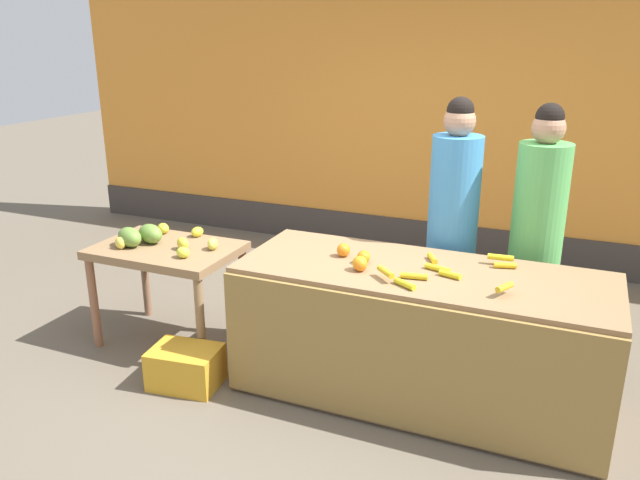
# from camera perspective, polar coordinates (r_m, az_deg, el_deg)

# --- Properties ---
(ground_plane) EXTENTS (24.00, 24.00, 0.00)m
(ground_plane) POSITION_cam_1_polar(r_m,az_deg,el_deg) (4.31, 2.15, -12.39)
(ground_plane) COLOR #665B4C
(market_wall_back) EXTENTS (8.41, 0.23, 2.85)m
(market_wall_back) POSITION_cam_1_polar(r_m,az_deg,el_deg) (6.37, 11.25, 10.79)
(market_wall_back) COLOR orange
(market_wall_back) RESTS_ON ground
(fruit_stall_counter) EXTENTS (2.24, 0.87, 0.85)m
(fruit_stall_counter) POSITION_cam_1_polar(r_m,az_deg,el_deg) (3.97, 9.04, -8.54)
(fruit_stall_counter) COLOR olive
(fruit_stall_counter) RESTS_ON ground
(side_table_wooden) EXTENTS (1.01, 0.68, 0.75)m
(side_table_wooden) POSITION_cam_1_polar(r_m,az_deg,el_deg) (4.65, -13.79, -1.75)
(side_table_wooden) COLOR olive
(side_table_wooden) RESTS_ON ground
(banana_bunch_pile) EXTENTS (0.77, 0.65, 0.07)m
(banana_bunch_pile) POSITION_cam_1_polar(r_m,az_deg,el_deg) (3.74, 11.52, -2.79)
(banana_bunch_pile) COLOR gold
(banana_bunch_pile) RESTS_ON fruit_stall_counter
(orange_pile) EXTENTS (0.27, 0.29, 0.09)m
(orange_pile) POSITION_cam_1_polar(r_m,az_deg,el_deg) (3.83, 3.46, -1.69)
(orange_pile) COLOR orange
(orange_pile) RESTS_ON fruit_stall_counter
(mango_papaya_pile) EXTENTS (0.80, 0.55, 0.14)m
(mango_papaya_pile) POSITION_cam_1_polar(r_m,az_deg,el_deg) (4.67, -15.22, 0.33)
(mango_papaya_pile) COLOR #E2D04B
(mango_papaya_pile) RESTS_ON side_table_wooden
(vendor_woman_blue_shirt) EXTENTS (0.34, 0.34, 1.81)m
(vendor_woman_blue_shirt) POSITION_cam_1_polar(r_m,az_deg,el_deg) (4.40, 11.97, 0.95)
(vendor_woman_blue_shirt) COLOR #33333D
(vendor_woman_blue_shirt) RESTS_ON ground
(vendor_woman_green_shirt) EXTENTS (0.34, 0.34, 1.79)m
(vendor_woman_green_shirt) POSITION_cam_1_polar(r_m,az_deg,el_deg) (4.39, 19.11, 0.11)
(vendor_woman_green_shirt) COLOR #33333D
(vendor_woman_green_shirt) RESTS_ON ground
(produce_crate) EXTENTS (0.48, 0.37, 0.26)m
(produce_crate) POSITION_cam_1_polar(r_m,az_deg,el_deg) (4.25, -12.15, -11.27)
(produce_crate) COLOR gold
(produce_crate) RESTS_ON ground
(produce_sack) EXTENTS (0.47, 0.46, 0.53)m
(produce_sack) POSITION_cam_1_polar(r_m,az_deg,el_deg) (4.93, -1.86, -4.72)
(produce_sack) COLOR maroon
(produce_sack) RESTS_ON ground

